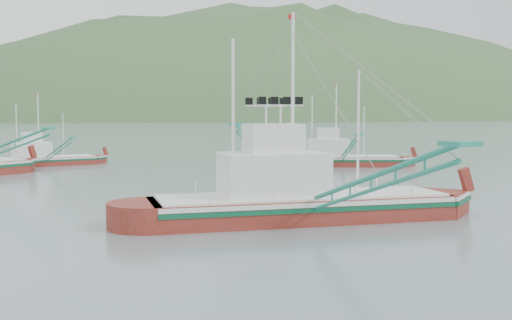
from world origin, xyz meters
name	(u,v)px	position (x,y,z in m)	size (l,w,h in m)	color
ground	(307,229)	(0.00, 0.00, 0.00)	(1200.00, 1200.00, 0.00)	slate
main_boat	(298,182)	(0.89, 2.47, 2.20)	(17.54, 30.44, 12.45)	maroon
bg_boat_far	(41,154)	(-6.77, 45.99, 1.30)	(12.00, 21.13, 8.59)	maroon
bg_boat_right	(339,148)	(22.71, 30.85, 2.00)	(14.16, 22.62, 9.72)	maroon
headland_right	(286,118)	(240.00, 430.00, 0.00)	(684.00, 432.00, 306.00)	#37592D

